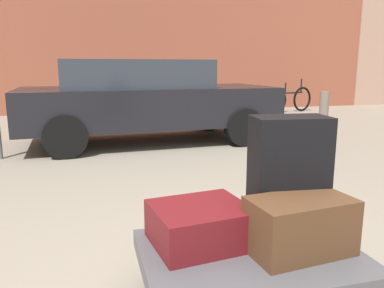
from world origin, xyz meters
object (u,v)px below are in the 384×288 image
at_px(suitcase_black_front_right, 288,176).
at_px(bicycle_leaning, 290,99).
at_px(parked_car, 146,99).
at_px(bollard_kerb_near, 214,108).
at_px(bollard_kerb_mid, 267,106).
at_px(suitcase_maroon_front_left, 200,225).
at_px(duffel_bag_brown_rear_left, 300,226).
at_px(bollard_kerb_far, 324,105).
at_px(luggage_cart, 249,262).

distance_m(suitcase_black_front_right, bicycle_leaning, 9.23).
height_order(parked_car, bollard_kerb_near, parked_car).
relative_size(bicycle_leaning, bollard_kerb_mid, 2.48).
height_order(suitcase_black_front_right, suitcase_maroon_front_left, suitcase_black_front_right).
bearing_deg(duffel_bag_brown_rear_left, bollard_kerb_far, 49.16).
bearing_deg(bicycle_leaning, parked_car, -144.53).
relative_size(suitcase_black_front_right, bicycle_leaning, 0.41).
distance_m(parked_car, bollard_kerb_far, 5.33).
distance_m(bollard_kerb_near, bollard_kerb_far, 3.01).
bearing_deg(bollard_kerb_near, duffel_bag_brown_rear_left, -104.68).
bearing_deg(parked_car, duffel_bag_brown_rear_left, -88.95).
height_order(parked_car, bollard_kerb_far, parked_car).
relative_size(duffel_bag_brown_rear_left, bollard_kerb_far, 0.79).
relative_size(suitcase_maroon_front_left, bicycle_leaning, 0.31).
bearing_deg(suitcase_maroon_front_left, bollard_kerb_far, 44.29).
distance_m(luggage_cart, bollard_kerb_mid, 7.70).
bearing_deg(luggage_cart, suitcase_maroon_front_left, 146.20).
bearing_deg(bollard_kerb_mid, parked_car, -148.83).
xyz_separation_m(suitcase_black_front_right, bicycle_leaning, (4.53, 8.04, -0.32)).
distance_m(duffel_bag_brown_rear_left, parked_car, 4.96).
height_order(suitcase_maroon_front_left, bollard_kerb_far, bollard_kerb_far).
height_order(suitcase_black_front_right, bicycle_leaning, suitcase_black_front_right).
height_order(suitcase_black_front_right, bollard_kerb_far, suitcase_black_front_right).
xyz_separation_m(suitcase_maroon_front_left, parked_car, (0.39, 4.72, 0.31)).
bearing_deg(bicycle_leaning, suitcase_maroon_front_left, -122.19).
height_order(luggage_cart, parked_car, parked_car).
distance_m(suitcase_maroon_front_left, parked_car, 4.74).
bearing_deg(luggage_cart, bicycle_leaning, 59.51).
distance_m(luggage_cart, bollard_kerb_far, 8.55).
distance_m(luggage_cart, duffel_bag_brown_rear_left, 0.34).
relative_size(duffel_bag_brown_rear_left, parked_car, 0.12).
height_order(luggage_cart, suitcase_black_front_right, suitcase_black_front_right).
relative_size(bicycle_leaning, bollard_kerb_far, 2.48).
bearing_deg(luggage_cart, bollard_kerb_far, 53.56).
bearing_deg(luggage_cart, duffel_bag_brown_rear_left, -18.78).
height_order(duffel_bag_brown_rear_left, bicycle_leaning, bicycle_leaning).
relative_size(luggage_cart, duffel_bag_brown_rear_left, 2.13).
height_order(bollard_kerb_mid, bollard_kerb_far, same).
relative_size(duffel_bag_brown_rear_left, suitcase_maroon_front_left, 1.05).
height_order(luggage_cart, bollard_kerb_mid, bollard_kerb_mid).
bearing_deg(suitcase_maroon_front_left, bicycle_leaning, 50.42).
xyz_separation_m(suitcase_maroon_front_left, bicycle_leaning, (5.07, 8.05, -0.08)).
height_order(bollard_kerb_near, bollard_kerb_far, same).
distance_m(parked_car, bollard_kerb_near, 2.80).
xyz_separation_m(duffel_bag_brown_rear_left, suitcase_black_front_right, (0.06, 0.25, 0.20)).
distance_m(duffel_bag_brown_rear_left, bollard_kerb_mid, 7.67).
distance_m(suitcase_black_front_right, bollard_kerb_near, 6.94).
relative_size(duffel_bag_brown_rear_left, bicycle_leaning, 0.32).
bearing_deg(parked_car, bollard_kerb_mid, 31.17).
bearing_deg(suitcase_black_front_right, bollard_kerb_near, 81.74).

